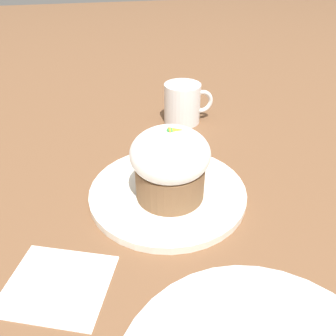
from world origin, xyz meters
name	(u,v)px	position (x,y,z in m)	size (l,w,h in m)	color
ground_plane	(168,195)	(0.00, 0.00, 0.00)	(4.00, 4.00, 0.00)	brown
dessert_plate	(168,192)	(0.00, 0.00, 0.01)	(0.23, 0.23, 0.01)	white
carrot_cake	(168,164)	(0.00, -0.01, 0.06)	(0.11, 0.11, 0.11)	brown
spoon	(162,178)	(0.00, 0.02, 0.01)	(0.08, 0.12, 0.01)	silver
coffee_cup	(183,103)	(0.09, 0.23, 0.04)	(0.10, 0.07, 0.08)	white
paper_napkin	(58,284)	(-0.15, -0.12, 0.00)	(0.14, 0.13, 0.00)	white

